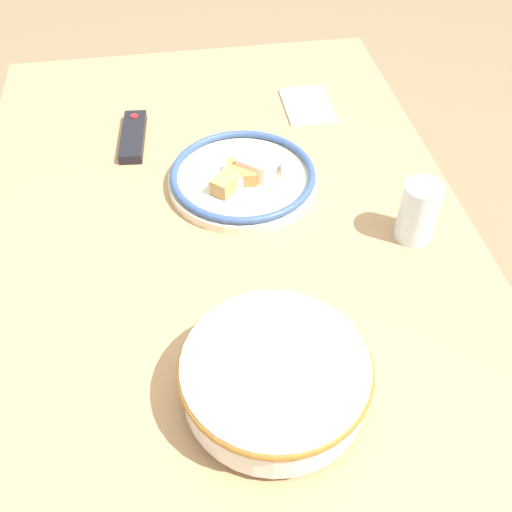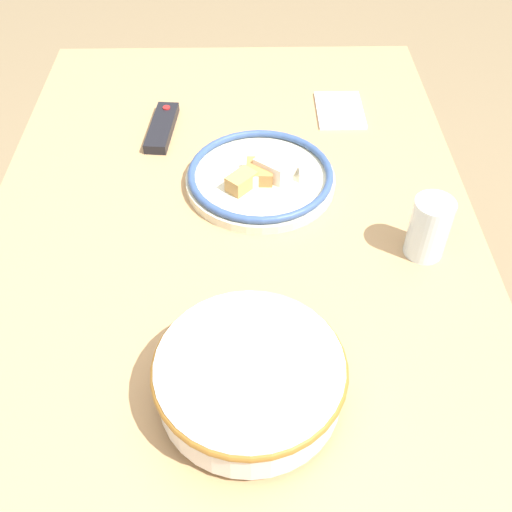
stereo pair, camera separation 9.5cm
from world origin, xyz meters
The scene contains 7 objects.
ground_plane centered at (0.00, 0.00, 0.00)m, with size 8.00×8.00×0.00m, color #7F6B4C.
dining_table centered at (0.00, 0.00, 0.68)m, with size 1.41×0.88×0.77m.
noodle_bowl centered at (-0.29, -0.03, 0.82)m, with size 0.25×0.25×0.08m.
food_plate centered at (0.16, -0.05, 0.79)m, with size 0.28×0.28×0.05m.
tv_remote centered at (0.34, 0.15, 0.78)m, with size 0.17×0.06×0.02m.
drinking_glass centered at (-0.02, -0.32, 0.82)m, with size 0.07×0.07×0.11m.
folded_napkin centered at (0.41, -0.23, 0.77)m, with size 0.14×0.10×0.01m.
Camera 2 is at (-0.72, -0.03, 1.49)m, focal length 42.00 mm.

